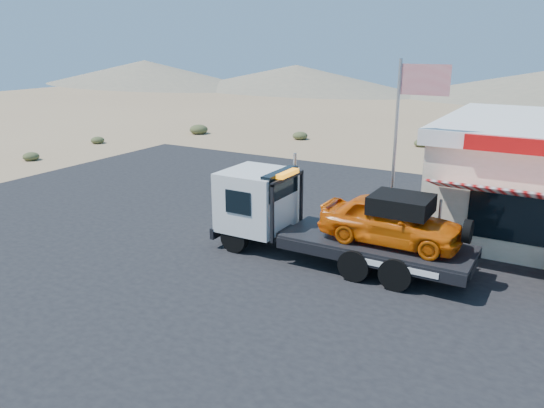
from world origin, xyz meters
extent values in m
plane|color=#907252|center=(0.00, 0.00, 0.00)|extent=(120.00, 120.00, 0.00)
cube|color=black|center=(2.00, 3.00, 0.01)|extent=(32.00, 24.00, 0.02)
cylinder|color=black|center=(0.56, 1.60, 0.48)|extent=(0.92, 0.27, 0.92)
cylinder|color=black|center=(0.56, 3.43, 0.48)|extent=(0.92, 0.27, 0.92)
cylinder|color=black|center=(4.68, 1.60, 0.48)|extent=(0.92, 0.50, 0.92)
cylinder|color=black|center=(4.68, 3.43, 0.48)|extent=(0.92, 0.50, 0.92)
cylinder|color=black|center=(5.87, 1.60, 0.48)|extent=(0.92, 0.50, 0.92)
cylinder|color=black|center=(5.87, 3.43, 0.48)|extent=(0.92, 0.50, 0.92)
cube|color=black|center=(3.94, 2.52, 0.61)|extent=(7.50, 0.92, 0.27)
cube|color=silver|center=(0.83, 2.52, 1.58)|extent=(2.01, 2.15, 1.92)
cube|color=black|center=(1.70, 2.52, 2.22)|extent=(0.32, 1.83, 0.82)
cube|color=black|center=(1.98, 2.52, 1.53)|extent=(0.09, 2.01, 1.83)
cube|color=orange|center=(1.98, 2.52, 2.58)|extent=(0.23, 1.10, 0.14)
cube|color=black|center=(4.95, 2.52, 0.87)|extent=(5.49, 2.10, 0.14)
imported|color=#E15B08|center=(5.32, 2.52, 1.62)|extent=(4.03, 1.62, 1.37)
cube|color=black|center=(5.59, 2.52, 2.14)|extent=(1.65, 1.37, 0.50)
cube|color=red|center=(8.00, 4.74, 3.67)|extent=(2.60, 0.12, 0.45)
cylinder|color=#99999E|center=(6.50, 3.30, 1.12)|extent=(0.08, 0.08, 2.20)
cylinder|color=#99999E|center=(4.70, 4.50, 3.02)|extent=(0.10, 0.10, 6.00)
cube|color=#B20C14|center=(5.45, 4.50, 5.42)|extent=(1.50, 0.02, 0.90)
ellipsoid|color=#3C4123|center=(-17.31, 7.33, 0.25)|extent=(0.91, 0.91, 0.49)
ellipsoid|color=#3C4123|center=(-18.09, 12.98, 0.24)|extent=(0.89, 0.89, 0.48)
ellipsoid|color=#3C4123|center=(-14.61, 19.46, 0.36)|extent=(1.34, 1.34, 0.72)
ellipsoid|color=#3C4123|center=(-7.07, 21.12, 0.28)|extent=(1.05, 1.05, 0.56)
ellipsoid|color=#3C4123|center=(0.95, 22.65, 0.25)|extent=(0.93, 0.93, 0.50)
cone|color=#726B59|center=(-25.00, 55.00, 1.75)|extent=(36.00, 36.00, 3.50)
cone|color=#726B59|center=(-50.00, 52.00, 1.90)|extent=(40.00, 40.00, 3.80)
camera|label=1|loc=(9.53, -11.54, 6.48)|focal=35.00mm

